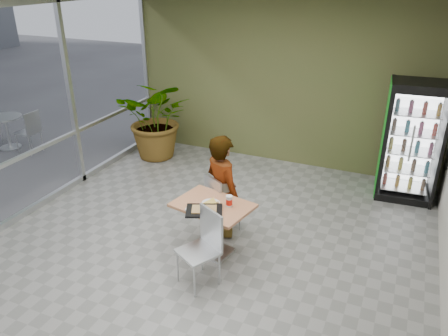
# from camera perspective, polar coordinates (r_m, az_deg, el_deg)

# --- Properties ---
(ground) EXTENTS (7.00, 7.00, 0.00)m
(ground) POSITION_cam_1_polar(r_m,az_deg,el_deg) (6.11, -3.04, -11.06)
(ground) COLOR gray
(ground) RESTS_ON ground
(room_envelope) EXTENTS (6.00, 7.00, 3.20)m
(room_envelope) POSITION_cam_1_polar(r_m,az_deg,el_deg) (5.34, -3.42, 3.00)
(room_envelope) COLOR #BBB7A9
(room_envelope) RESTS_ON ground
(storefront_frame) EXTENTS (0.10, 7.00, 3.20)m
(storefront_frame) POSITION_cam_1_polar(r_m,az_deg,el_deg) (7.15, -25.58, 6.28)
(storefront_frame) COLOR #B7BABC
(storefront_frame) RESTS_ON ground
(dining_table) EXTENTS (1.11, 0.88, 0.75)m
(dining_table) POSITION_cam_1_polar(r_m,az_deg,el_deg) (5.85, -1.46, -6.56)
(dining_table) COLOR #C07652
(dining_table) RESTS_ON ground
(chair_far) EXTENTS (0.55, 0.55, 0.90)m
(chair_far) POSITION_cam_1_polar(r_m,az_deg,el_deg) (6.30, -0.72, -4.15)
(chair_far) COLOR #B7BABC
(chair_far) RESTS_ON ground
(chair_near) EXTENTS (0.58, 0.59, 0.97)m
(chair_near) POSITION_cam_1_polar(r_m,az_deg,el_deg) (5.33, -2.54, -9.58)
(chair_near) COLOR #B7BABC
(chair_near) RESTS_ON ground
(seated_woman) EXTENTS (0.80, 0.71, 1.81)m
(seated_woman) POSITION_cam_1_polar(r_m,az_deg,el_deg) (6.27, -0.20, -3.48)
(seated_woman) COLOR black
(seated_woman) RESTS_ON ground
(pizza_plate) EXTENTS (0.32, 0.24, 0.03)m
(pizza_plate) POSITION_cam_1_polar(r_m,az_deg,el_deg) (5.74, -1.74, -4.52)
(pizza_plate) COLOR silver
(pizza_plate) RESTS_ON dining_table
(soda_cup) EXTENTS (0.09, 0.09, 0.15)m
(soda_cup) POSITION_cam_1_polar(r_m,az_deg,el_deg) (5.65, 0.68, -4.37)
(soda_cup) COLOR silver
(soda_cup) RESTS_ON dining_table
(napkin_stack) EXTENTS (0.17, 0.17, 0.02)m
(napkin_stack) POSITION_cam_1_polar(r_m,az_deg,el_deg) (5.64, -4.27, -5.24)
(napkin_stack) COLOR silver
(napkin_stack) RESTS_ON dining_table
(cafeteria_tray) EXTENTS (0.55, 0.49, 0.03)m
(cafeteria_tray) POSITION_cam_1_polar(r_m,az_deg,el_deg) (5.57, -2.60, -5.59)
(cafeteria_tray) COLOR black
(cafeteria_tray) RESTS_ON dining_table
(beverage_fridge) EXTENTS (0.95, 0.76, 1.98)m
(beverage_fridge) POSITION_cam_1_polar(r_m,az_deg,el_deg) (7.74, 23.26, 3.17)
(beverage_fridge) COLOR black
(beverage_fridge) RESTS_ON ground
(potted_plant) EXTENTS (1.70, 1.55, 1.64)m
(potted_plant) POSITION_cam_1_polar(r_m,az_deg,el_deg) (8.88, -8.59, 6.40)
(potted_plant) COLOR #2D692A
(potted_plant) RESTS_ON ground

